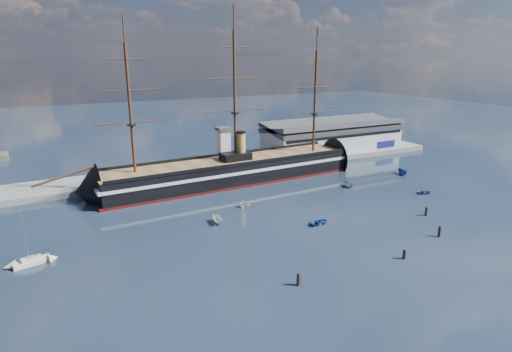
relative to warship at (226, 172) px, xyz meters
name	(u,v)px	position (x,y,z in m)	size (l,w,h in m)	color
ground	(258,199)	(1.93, -20.00, -4.04)	(600.00, 600.00, 0.00)	black
quay	(238,168)	(11.93, 16.00, -4.04)	(180.00, 18.00, 2.00)	slate
warehouse	(333,136)	(59.93, 20.00, 3.95)	(63.00, 21.00, 11.60)	#B7BABC
quay_tower	(224,147)	(4.93, 13.00, 5.72)	(5.00, 5.00, 15.00)	silver
warship	(226,172)	(0.00, 0.00, 0.00)	(113.23, 20.30, 53.94)	black
sailboat	(32,261)	(-59.87, -35.77, -3.28)	(7.70, 3.91, 11.83)	silver
motorboat_a	(218,224)	(-16.45, -32.75, -4.04)	(6.03, 2.21, 2.41)	silver
motorboat_b	(319,224)	(6.92, -45.30, -4.04)	(3.54, 1.42, 1.65)	#204B8A
motorboat_c	(349,187)	(34.50, -23.06, -4.04)	(5.43, 1.99, 2.17)	gray
motorboat_d	(244,207)	(-5.07, -24.73, -4.04)	(6.40, 2.77, 2.34)	white
motorboat_e	(424,194)	(51.49, -39.64, -4.04)	(2.81, 1.12, 1.31)	navy
motorboat_f	(402,175)	(61.99, -19.93, -4.04)	(5.98, 2.19, 2.39)	navy
piling_near_left	(298,285)	(-14.54, -68.61, -4.04)	(0.64, 0.64, 3.24)	black
piling_near_mid	(404,259)	(11.78, -69.76, -4.04)	(0.64, 0.64, 2.84)	black
piling_near_right	(439,237)	(28.22, -64.97, -4.04)	(0.64, 0.64, 3.38)	black
piling_far_right	(426,216)	(36.61, -53.47, -4.04)	(0.64, 0.64, 3.18)	black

